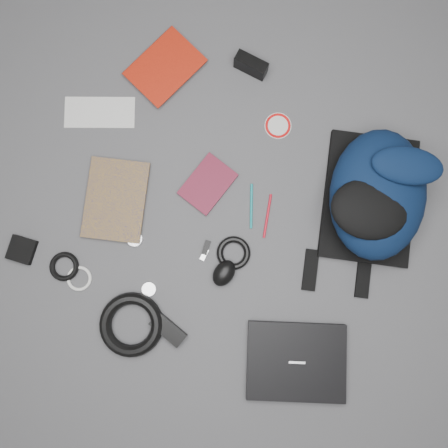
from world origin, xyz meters
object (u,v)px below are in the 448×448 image
at_px(textbook_red, 147,50).
at_px(dvd_case, 208,184).
at_px(compact_camera, 251,65).
at_px(power_brick, 168,329).
at_px(backpack, 378,194).
at_px(comic_book, 86,197).
at_px(mouse, 224,273).
at_px(pouch, 22,250).
at_px(laptop, 296,361).

distance_m(textbook_red, dvd_case, 0.51).
distance_m(dvd_case, compact_camera, 0.43).
distance_m(dvd_case, power_brick, 0.49).
bearing_deg(backpack, textbook_red, 153.15).
bearing_deg(dvd_case, power_brick, -66.72).
height_order(comic_book, mouse, mouse).
bearing_deg(pouch, backpack, 32.45).
bearing_deg(comic_book, compact_camera, 45.65).
bearing_deg(mouse, comic_book, -175.95).
height_order(backpack, dvd_case, backpack).
bearing_deg(textbook_red, compact_camera, 34.47).
bearing_deg(dvd_case, pouch, -122.17).
bearing_deg(mouse, dvd_case, 133.39).
xyz_separation_m(laptop, power_brick, (-0.42, -0.08, -0.00)).
relative_size(comic_book, compact_camera, 2.42).
xyz_separation_m(backpack, pouch, (-0.98, -0.62, -0.09)).
xyz_separation_m(textbook_red, pouch, (-0.09, -0.79, -0.00)).
relative_size(backpack, power_brick, 3.87).
bearing_deg(textbook_red, pouch, -75.63).
bearing_deg(dvd_case, backpack, 32.82).
distance_m(backpack, compact_camera, 0.60).
relative_size(backpack, laptop, 1.48).
relative_size(textbook_red, dvd_case, 1.36).
bearing_deg(backpack, dvd_case, -177.49).
distance_m(laptop, power_brick, 0.43).
distance_m(laptop, mouse, 0.37).
height_order(backpack, pouch, backpack).
xyz_separation_m(textbook_red, comic_book, (0.03, -0.55, -0.00)).
xyz_separation_m(laptop, textbook_red, (-0.88, 0.75, -0.00)).
relative_size(laptop, mouse, 3.43).
bearing_deg(pouch, power_brick, -3.88).
distance_m(backpack, comic_book, 0.95).
bearing_deg(power_brick, textbook_red, 134.71).
bearing_deg(dvd_case, textbook_red, 152.42).
xyz_separation_m(compact_camera, pouch, (-0.44, -0.88, -0.02)).
xyz_separation_m(laptop, mouse, (-0.33, 0.16, 0.01)).
xyz_separation_m(laptop, pouch, (-0.97, -0.04, -0.01)).
bearing_deg(comic_book, dvd_case, 12.72).
relative_size(backpack, comic_book, 1.71).
distance_m(compact_camera, power_brick, 0.92).
bearing_deg(pouch, laptop, 2.25).
xyz_separation_m(backpack, mouse, (-0.34, -0.42, -0.07)).
bearing_deg(comic_book, backpack, 6.30).
height_order(textbook_red, pouch, textbook_red).
bearing_deg(laptop, textbook_red, 117.70).
bearing_deg(backpack, comic_book, -172.64).
bearing_deg(compact_camera, power_brick, -79.53).
relative_size(compact_camera, mouse, 1.23).
xyz_separation_m(comic_book, power_brick, (0.43, -0.28, 0.00)).
height_order(backpack, power_brick, backpack).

